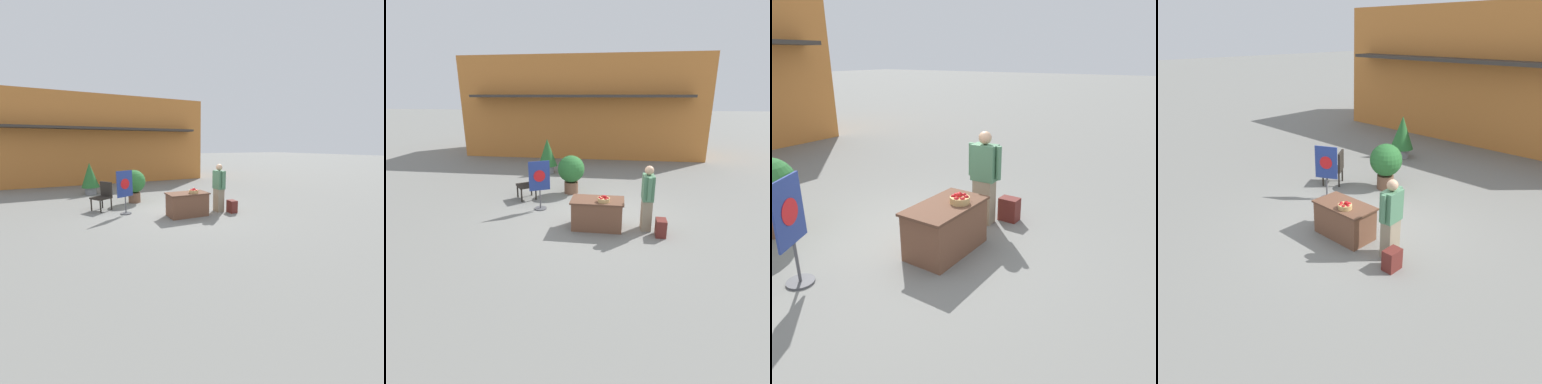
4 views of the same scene
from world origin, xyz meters
TOP-DOWN VIEW (x-y plane):
  - ground_plane at (0.00, 0.00)m, footprint 120.00×120.00m
  - storefront_building at (-1.56, 9.96)m, footprint 12.63×5.37m
  - display_table at (0.01, -0.66)m, footprint 1.31×0.74m
  - apple_basket at (0.17, -0.80)m, footprint 0.29×0.29m
  - person_visitor at (1.22, -0.60)m, footprint 0.28×0.61m
  - backpack at (1.55, -0.93)m, footprint 0.24×0.34m
  - poster_board at (-1.75, 0.41)m, footprint 0.56×0.36m
  - patio_chair at (-2.35, 1.31)m, footprint 0.76×0.76m
  - potted_plant_near_left at (-2.55, 4.68)m, footprint 0.81×0.81m
  - potted_plant_near_right at (-1.09, 2.04)m, footprint 0.90×0.90m

SIDE VIEW (x-z plane):
  - ground_plane at x=0.00m, z-range 0.00..0.00m
  - backpack at x=1.55m, z-range 0.00..0.42m
  - display_table at x=0.01m, z-range 0.00..0.75m
  - patio_chair at x=-2.35m, z-range 0.05..1.03m
  - potted_plant_near_right at x=-1.09m, z-range 0.13..1.43m
  - poster_board at x=-1.75m, z-range 0.08..1.52m
  - potted_plant_near_left at x=-2.55m, z-range 0.08..1.54m
  - apple_basket at x=0.17m, z-range 0.74..0.90m
  - person_visitor at x=1.22m, z-range 0.01..1.64m
  - storefront_building at x=-1.56m, z-range 0.00..5.11m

